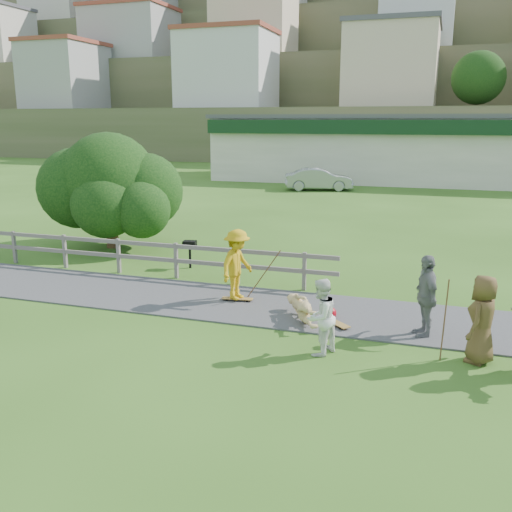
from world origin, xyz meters
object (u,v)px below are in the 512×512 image
object	(u,v)px
spectator_b	(426,296)
car_silver	(319,179)
skater_fallen	(303,308)
spectator_a	(320,317)
spectator_c	(482,319)
tree	(110,200)
skater_rider	(237,268)
bbq	(190,254)

from	to	relation	value
spectator_b	car_silver	size ratio (longest dim) A/B	0.41
skater_fallen	spectator_a	xyz separation A→B (m)	(0.80, -1.82, 0.49)
spectator_c	tree	world-z (taller)	tree
skater_rider	spectator_a	bearing A→B (deg)	-119.91
spectator_b	bbq	bearing A→B (deg)	-137.48
car_silver	tree	xyz separation A→B (m)	(-3.63, -20.05, 1.06)
spectator_c	bbq	world-z (taller)	spectator_c
car_silver	spectator_c	bearing A→B (deg)	-177.64
spectator_b	car_silver	xyz separation A→B (m)	(-7.96, 25.84, -0.18)
skater_rider	bbq	size ratio (longest dim) A/B	2.06
spectator_a	skater_fallen	bearing A→B (deg)	-132.71
skater_fallen	car_silver	bearing A→B (deg)	71.98
skater_rider	car_silver	xyz separation A→B (m)	(-3.15, 24.83, -0.18)
spectator_a	car_silver	xyz separation A→B (m)	(-5.96, 27.55, -0.05)
car_silver	skater_fallen	bearing A→B (deg)	175.08
tree	bbq	distance (m)	4.72
skater_rider	tree	bearing A→B (deg)	68.95
car_silver	tree	distance (m)	20.40
bbq	skater_rider	bearing A→B (deg)	-56.26
spectator_a	tree	bearing A→B (deg)	-104.56
spectator_a	bbq	xyz separation A→B (m)	(-5.50, 5.59, -0.35)
spectator_a	spectator_c	world-z (taller)	spectator_c
tree	spectator_b	bearing A→B (deg)	-26.54
tree	bbq	size ratio (longest dim) A/B	6.35
spectator_a	spectator_b	distance (m)	2.63
skater_fallen	tree	world-z (taller)	tree
skater_fallen	spectator_a	bearing A→B (deg)	-95.52
spectator_c	bbq	xyz separation A→B (m)	(-8.61, 4.98, -0.45)
spectator_a	tree	size ratio (longest dim) A/B	0.28
skater_fallen	bbq	size ratio (longest dim) A/B	1.93
skater_rider	car_silver	bearing A→B (deg)	21.38
spectator_b	skater_fallen	bearing A→B (deg)	-112.27
skater_rider	spectator_a	size ratio (longest dim) A/B	1.16
bbq	spectator_a	bearing A→B (deg)	-54.84
spectator_b	car_silver	distance (m)	27.03
tree	spectator_a	bearing A→B (deg)	-38.02
car_silver	bbq	size ratio (longest dim) A/B	5.08
spectator_a	bbq	bearing A→B (deg)	-112.03
spectator_c	tree	size ratio (longest dim) A/B	0.31
spectator_c	bbq	bearing A→B (deg)	-97.98
spectator_c	skater_fallen	bearing A→B (deg)	-85.05
spectator_b	tree	bearing A→B (deg)	-136.64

